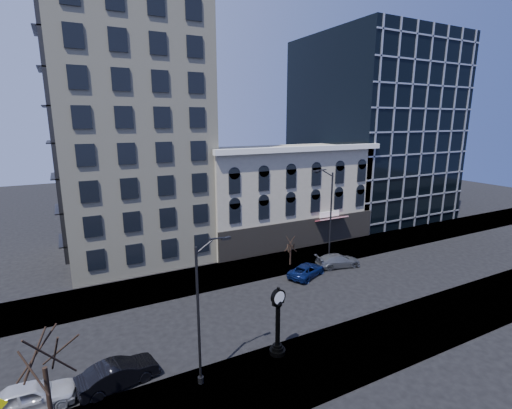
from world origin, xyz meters
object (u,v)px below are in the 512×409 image
street_lamp_near (208,274)px  car_near_b (118,374)px  car_near_a (31,396)px  street_clock (278,324)px

street_lamp_near → car_near_b: size_ratio=1.95×
street_lamp_near → car_near_a: 11.57m
street_clock → car_near_a: bearing=159.4°
car_near_a → car_near_b: bearing=-90.7°
street_lamp_near → car_near_b: (-5.01, 2.14, -6.19)m
street_clock → car_near_b: (-9.88, 1.84, -1.54)m
street_lamp_near → car_near_a: street_lamp_near is taller
car_near_a → car_near_b: car_near_a is taller
street_clock → car_near_a: (-14.36, 2.09, -1.53)m
street_clock → car_near_a: 14.60m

